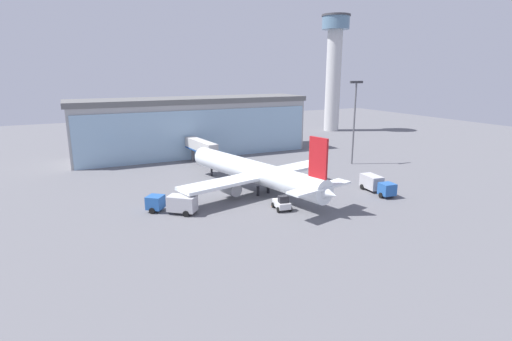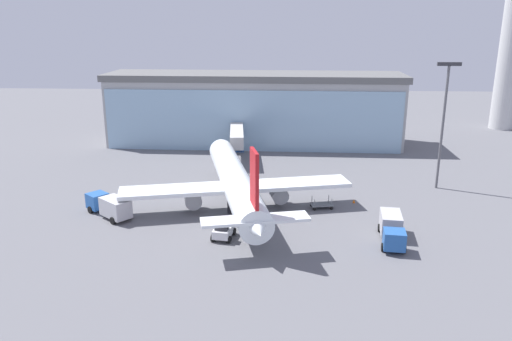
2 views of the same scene
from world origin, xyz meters
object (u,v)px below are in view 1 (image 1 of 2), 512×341
(catering_truck, at_px, (173,203))
(pushback_tug, at_px, (282,203))
(control_tower, at_px, (334,63))
(safety_cone_nose, at_px, (272,205))
(safety_cone_wingtip, at_px, (323,176))
(airplane, at_px, (256,172))
(apron_light_mast, at_px, (355,115))
(jet_bridge, at_px, (201,147))
(baggage_cart, at_px, (310,181))
(fuel_truck, at_px, (376,184))

(catering_truck, bearing_deg, pushback_tug, -161.15)
(catering_truck, bearing_deg, control_tower, -100.86)
(safety_cone_nose, bearing_deg, control_tower, 47.33)
(safety_cone_nose, distance_m, safety_cone_wingtip, 19.52)
(airplane, height_order, safety_cone_wingtip, airplane)
(apron_light_mast, bearing_deg, safety_cone_wingtip, -151.28)
(jet_bridge, distance_m, pushback_tug, 32.77)
(jet_bridge, bearing_deg, control_tower, -67.37)
(pushback_tug, bearing_deg, safety_cone_wingtip, -43.81)
(baggage_cart, bearing_deg, control_tower, 39.62)
(jet_bridge, distance_m, control_tower, 66.88)
(safety_cone_nose, bearing_deg, pushback_tug, -73.07)
(control_tower, xyz_separation_m, safety_cone_wingtip, (-39.48, -50.48, -22.07))
(control_tower, bearing_deg, catering_truck, -140.93)
(safety_cone_wingtip, bearing_deg, control_tower, 51.97)
(control_tower, bearing_deg, airplane, -136.12)
(jet_bridge, relative_size, catering_truck, 1.82)
(fuel_truck, bearing_deg, apron_light_mast, 157.63)
(jet_bridge, distance_m, safety_cone_wingtip, 27.10)
(jet_bridge, bearing_deg, safety_cone_wingtip, -144.78)
(jet_bridge, xyz_separation_m, control_tower, (56.88, 30.06, 18.25))
(apron_light_mast, bearing_deg, airplane, -161.65)
(control_tower, xyz_separation_m, apron_light_mast, (-26.72, -43.49, -11.68))
(airplane, relative_size, fuel_truck, 4.67)
(pushback_tug, distance_m, safety_cone_nose, 2.06)
(jet_bridge, xyz_separation_m, pushback_tug, (1.40, -32.60, -3.12))
(catering_truck, height_order, safety_cone_wingtip, catering_truck)
(control_tower, xyz_separation_m, pushback_tug, (-55.48, -62.66, -21.37))
(control_tower, relative_size, airplane, 1.07)
(jet_bridge, distance_m, baggage_cart, 26.31)
(safety_cone_nose, bearing_deg, fuel_truck, -4.32)
(apron_light_mast, bearing_deg, fuel_truck, -118.76)
(jet_bridge, relative_size, safety_cone_wingtip, 23.16)
(jet_bridge, relative_size, airplane, 0.36)
(catering_truck, xyz_separation_m, safety_cone_wingtip, (30.69, 6.48, -1.19))
(fuel_truck, bearing_deg, control_tower, 155.65)
(airplane, xyz_separation_m, safety_cone_nose, (-1.07, -7.93, -3.11))
(control_tower, distance_m, airplane, 78.59)
(control_tower, height_order, safety_cone_wingtip, control_tower)
(baggage_cart, relative_size, safety_cone_wingtip, 5.54)
(jet_bridge, xyz_separation_m, airplane, (1.91, -22.81, -0.71))
(jet_bridge, height_order, apron_light_mast, apron_light_mast)
(fuel_truck, height_order, baggage_cart, fuel_truck)
(control_tower, distance_m, safety_cone_nose, 85.59)
(apron_light_mast, relative_size, airplane, 0.51)
(pushback_tug, relative_size, safety_cone_wingtip, 6.26)
(fuel_truck, distance_m, pushback_tug, 18.48)
(apron_light_mast, xyz_separation_m, fuel_truck, (-10.29, -18.74, -9.19))
(fuel_truck, xyz_separation_m, pushback_tug, (-18.47, -0.42, -0.49))
(baggage_cart, xyz_separation_m, safety_cone_nose, (-12.14, -8.14, -0.23))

